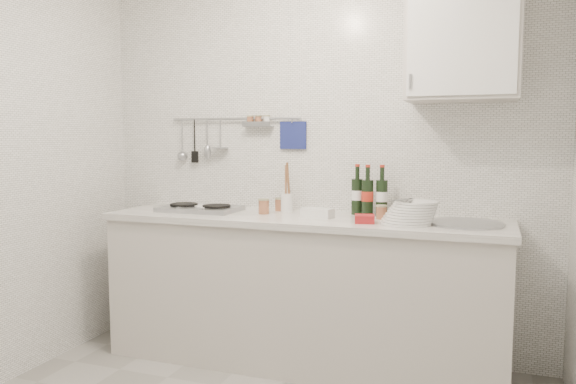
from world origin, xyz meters
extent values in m
cube|color=silver|center=(0.00, 1.40, 1.25)|extent=(3.00, 0.02, 2.50)
cube|color=#B9B2AA|center=(0.00, 1.10, 0.44)|extent=(2.40, 0.60, 0.88)
cube|color=silver|center=(0.00, 1.10, 0.90)|extent=(2.44, 0.64, 0.04)
cube|color=black|center=(0.00, 1.12, 0.05)|extent=(2.34, 0.52, 0.10)
cube|color=#93969B|center=(-0.70, 1.10, 0.94)|extent=(0.50, 0.32, 0.03)
cylinder|color=black|center=(-0.82, 1.10, 0.96)|extent=(0.18, 0.18, 0.01)
cylinder|color=black|center=(-0.58, 1.10, 0.96)|extent=(0.18, 0.18, 0.01)
cylinder|color=#93969B|center=(0.95, 1.10, 0.93)|extent=(0.40, 0.40, 0.02)
cylinder|color=#93969B|center=(0.95, 1.10, 0.87)|extent=(0.34, 0.34, 0.10)
cylinder|color=#93969B|center=(-0.58, 1.37, 1.52)|extent=(0.95, 0.02, 0.02)
cube|color=navy|center=(-0.16, 1.39, 1.41)|extent=(0.18, 0.02, 0.18)
cube|color=#B9B2AA|center=(0.90, 1.22, 1.95)|extent=(0.60, 0.35, 0.70)
cube|color=white|center=(0.90, 1.04, 1.95)|extent=(0.56, 0.01, 0.66)
cylinder|color=#93969B|center=(0.64, 1.03, 1.70)|extent=(0.01, 0.01, 0.08)
cylinder|color=#496FA6|center=(-0.64, 1.13, 0.93)|extent=(0.24, 0.24, 0.01)
cylinder|color=#496FA6|center=(-0.64, 1.13, 0.94)|extent=(0.24, 0.24, 0.01)
cylinder|color=#496FA6|center=(-0.63, 1.14, 0.95)|extent=(0.23, 0.23, 0.01)
cylinder|color=white|center=(0.64, 1.01, 0.93)|extent=(0.29, 0.29, 0.01)
cylinder|color=white|center=(0.64, 1.02, 0.94)|extent=(0.28, 0.28, 0.01)
cylinder|color=white|center=(0.65, 1.02, 0.96)|extent=(0.27, 0.27, 0.01)
cylinder|color=white|center=(0.66, 1.03, 0.97)|extent=(0.27, 0.27, 0.01)
cylinder|color=white|center=(0.66, 1.03, 0.98)|extent=(0.26, 0.26, 0.01)
cylinder|color=white|center=(0.67, 1.04, 1.00)|extent=(0.26, 0.26, 0.01)
cylinder|color=white|center=(0.67, 1.04, 1.01)|extent=(0.25, 0.25, 0.01)
cylinder|color=white|center=(0.68, 1.04, 1.03)|extent=(0.24, 0.24, 0.01)
cylinder|color=white|center=(0.69, 1.05, 1.04)|extent=(0.24, 0.24, 0.01)
cube|color=white|center=(0.10, 1.08, 0.95)|extent=(0.20, 0.13, 0.06)
cube|color=#A51227|center=(0.41, 0.97, 0.94)|extent=(0.13, 0.13, 0.04)
cylinder|color=white|center=(-0.16, 1.27, 0.98)|extent=(0.08, 0.08, 0.12)
cylinder|color=brown|center=(-0.15, 1.27, 1.12)|extent=(0.02, 0.06, 0.23)
cylinder|color=brown|center=(-0.17, 1.28, 1.11)|extent=(0.03, 0.05, 0.21)
cylinder|color=#91573A|center=(-0.22, 1.28, 0.96)|extent=(0.06, 0.06, 0.08)
cylinder|color=tan|center=(-0.22, 1.28, 1.00)|extent=(0.06, 0.06, 0.01)
cylinder|color=#91573A|center=(0.57, 1.25, 0.96)|extent=(0.06, 0.06, 0.08)
cylinder|color=tan|center=(0.57, 1.25, 1.00)|extent=(0.07, 0.07, 0.01)
cylinder|color=#91573A|center=(0.47, 1.15, 0.96)|extent=(0.06, 0.06, 0.07)
cylinder|color=tan|center=(0.47, 1.15, 1.00)|extent=(0.07, 0.07, 0.01)
cylinder|color=#91573A|center=(-0.26, 1.12, 0.96)|extent=(0.07, 0.07, 0.09)
cylinder|color=tan|center=(-0.26, 1.12, 1.01)|extent=(0.07, 0.07, 0.01)
camera|label=1|loc=(1.08, -2.09, 1.40)|focal=35.00mm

